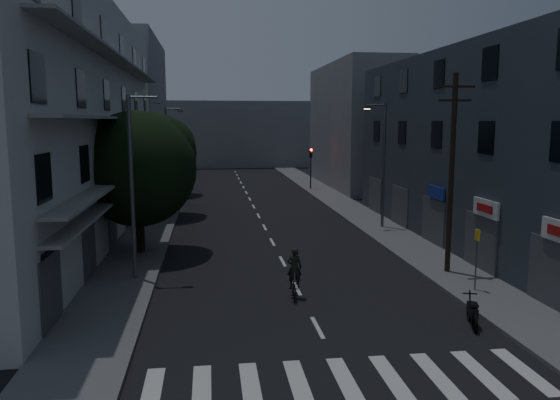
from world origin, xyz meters
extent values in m
plane|color=black|center=(0.00, 25.00, 0.00)|extent=(160.00, 160.00, 0.00)
cube|color=#565659|center=(-7.50, 25.00, 0.07)|extent=(3.00, 90.00, 0.15)
cube|color=#565659|center=(7.50, 25.00, 0.07)|extent=(3.00, 90.00, 0.15)
cube|color=beige|center=(-5.20, -2.00, 0.01)|extent=(0.50, 3.00, 0.01)
cube|color=beige|center=(-3.90, -2.00, 0.01)|extent=(0.50, 3.00, 0.01)
cube|color=beige|center=(-2.60, -2.00, 0.01)|extent=(0.50, 3.00, 0.01)
cube|color=beige|center=(-1.30, -2.00, 0.01)|extent=(0.50, 3.00, 0.01)
cube|color=beige|center=(0.00, -2.00, 0.01)|extent=(0.50, 3.00, 0.01)
cube|color=beige|center=(1.30, -2.00, 0.01)|extent=(0.50, 3.00, 0.01)
cube|color=beige|center=(2.60, -2.00, 0.01)|extent=(0.50, 3.00, 0.01)
cube|color=beige|center=(3.90, -2.00, 0.01)|extent=(0.50, 3.00, 0.01)
cube|color=beige|center=(5.20, -2.00, 0.01)|extent=(0.50, 3.00, 0.01)
cube|color=beige|center=(0.00, 2.00, 0.01)|extent=(0.15, 2.00, 0.01)
cube|color=beige|center=(0.00, 6.50, 0.01)|extent=(0.15, 2.00, 0.01)
cube|color=beige|center=(0.00, 11.00, 0.01)|extent=(0.15, 2.00, 0.01)
cube|color=beige|center=(0.00, 15.50, 0.01)|extent=(0.15, 2.00, 0.01)
cube|color=beige|center=(0.00, 20.00, 0.01)|extent=(0.15, 2.00, 0.01)
cube|color=beige|center=(0.00, 24.50, 0.01)|extent=(0.15, 2.00, 0.01)
cube|color=beige|center=(0.00, 29.00, 0.01)|extent=(0.15, 2.00, 0.01)
cube|color=beige|center=(0.00, 33.50, 0.01)|extent=(0.15, 2.00, 0.01)
cube|color=beige|center=(0.00, 38.00, 0.01)|extent=(0.15, 2.00, 0.01)
cube|color=beige|center=(0.00, 42.50, 0.01)|extent=(0.15, 2.00, 0.01)
cube|color=beige|center=(0.00, 47.00, 0.01)|extent=(0.15, 2.00, 0.01)
cube|color=beige|center=(0.00, 51.50, 0.01)|extent=(0.15, 2.00, 0.01)
cube|color=beige|center=(0.00, 56.00, 0.01)|extent=(0.15, 2.00, 0.01)
cube|color=beige|center=(0.00, 60.50, 0.01)|extent=(0.15, 2.00, 0.01)
cube|color=#B8B8B2|center=(-12.00, 18.00, 7.00)|extent=(6.00, 36.00, 14.00)
cube|color=black|center=(-8.98, 3.00, 2.00)|extent=(0.06, 1.60, 1.60)
cube|color=black|center=(-8.98, 9.00, 2.00)|extent=(0.06, 1.60, 1.60)
cube|color=black|center=(-8.98, 15.00, 2.00)|extent=(0.06, 1.60, 1.60)
cube|color=black|center=(-8.98, 21.00, 2.00)|extent=(0.06, 1.60, 1.60)
cube|color=black|center=(-8.98, 27.00, 2.00)|extent=(0.06, 1.60, 1.60)
cube|color=black|center=(-8.98, 33.00, 2.00)|extent=(0.06, 1.60, 1.60)
cube|color=black|center=(-8.98, 3.00, 5.20)|extent=(0.06, 1.60, 1.60)
cube|color=black|center=(-8.98, 9.00, 5.20)|extent=(0.06, 1.60, 1.60)
cube|color=black|center=(-8.98, 15.00, 5.20)|extent=(0.06, 1.60, 1.60)
cube|color=black|center=(-8.98, 21.00, 5.20)|extent=(0.06, 1.60, 1.60)
cube|color=black|center=(-8.98, 27.00, 5.20)|extent=(0.06, 1.60, 1.60)
cube|color=black|center=(-8.98, 33.00, 5.20)|extent=(0.06, 1.60, 1.60)
cube|color=black|center=(-8.98, 3.00, 8.40)|extent=(0.06, 1.60, 1.60)
cube|color=black|center=(-8.98, 9.00, 8.40)|extent=(0.06, 1.60, 1.60)
cube|color=black|center=(-8.98, 15.00, 8.40)|extent=(0.06, 1.60, 1.60)
cube|color=black|center=(-8.98, 21.00, 8.40)|extent=(0.06, 1.60, 1.60)
cube|color=black|center=(-8.98, 27.00, 8.40)|extent=(0.06, 1.60, 1.60)
cube|color=black|center=(-8.98, 33.00, 8.40)|extent=(0.06, 1.60, 1.60)
cube|color=black|center=(-8.98, 9.00, 11.60)|extent=(0.06, 1.60, 1.60)
cube|color=black|center=(-8.98, 15.00, 11.60)|extent=(0.06, 1.60, 1.60)
cube|color=black|center=(-8.98, 21.00, 11.60)|extent=(0.06, 1.60, 1.60)
cube|color=black|center=(-8.98, 27.00, 11.60)|extent=(0.06, 1.60, 1.60)
cube|color=black|center=(-8.98, 33.00, 11.60)|extent=(0.06, 1.60, 1.60)
cube|color=gray|center=(-8.50, 18.00, 4.00)|extent=(1.00, 32.40, 0.12)
cube|color=gray|center=(-8.50, 18.00, 7.20)|extent=(1.00, 32.40, 0.12)
cube|color=gray|center=(-8.50, 18.00, 10.40)|extent=(1.00, 32.40, 0.12)
cube|color=gray|center=(-8.60, 18.00, 3.10)|extent=(0.80, 32.40, 0.12)
cube|color=#424247|center=(-8.97, 3.00, 1.40)|extent=(0.06, 2.40, 2.40)
cube|color=#424247|center=(-8.97, 9.00, 1.40)|extent=(0.06, 2.40, 2.40)
cube|color=#424247|center=(-8.97, 15.00, 1.40)|extent=(0.06, 2.40, 2.40)
cube|color=#424247|center=(-8.97, 21.00, 1.40)|extent=(0.06, 2.40, 2.40)
cube|color=#424247|center=(-8.97, 27.00, 1.40)|extent=(0.06, 2.40, 2.40)
cube|color=#424247|center=(-8.97, 33.00, 1.40)|extent=(0.06, 2.40, 2.40)
cube|color=#2C323C|center=(12.00, 14.00, 5.50)|extent=(6.00, 28.00, 11.00)
cube|color=black|center=(8.98, 8.00, 6.30)|extent=(0.06, 1.40, 1.50)
cube|color=black|center=(8.98, 13.50, 6.30)|extent=(0.06, 1.40, 1.50)
cube|color=black|center=(8.98, 19.00, 6.30)|extent=(0.06, 1.40, 1.50)
cube|color=black|center=(8.98, 24.50, 6.30)|extent=(0.06, 1.40, 1.50)
cube|color=black|center=(8.98, 8.00, 9.60)|extent=(0.06, 1.40, 1.50)
cube|color=black|center=(8.98, 13.50, 9.60)|extent=(0.06, 1.40, 1.50)
cube|color=black|center=(8.98, 19.00, 9.60)|extent=(0.06, 1.40, 1.50)
cube|color=black|center=(8.98, 24.50, 9.60)|extent=(0.06, 1.40, 1.50)
cube|color=#424247|center=(8.97, 2.50, 1.40)|extent=(0.06, 3.00, 2.60)
cube|color=#424247|center=(8.97, 8.00, 1.40)|extent=(0.06, 3.00, 2.60)
cube|color=#424247|center=(8.97, 13.50, 1.40)|extent=(0.06, 3.00, 2.60)
cube|color=#424247|center=(8.97, 19.00, 1.40)|extent=(0.06, 3.00, 2.60)
cube|color=#424247|center=(8.97, 24.50, 1.40)|extent=(0.06, 3.00, 2.60)
cube|color=silver|center=(8.90, 7.50, 3.10)|extent=(0.12, 2.20, 0.80)
cube|color=#B21414|center=(8.82, 7.50, 3.10)|extent=(0.02, 1.40, 0.36)
cube|color=navy|center=(8.90, 13.00, 3.10)|extent=(0.12, 2.00, 0.70)
cube|color=slate|center=(-12.00, 48.00, 8.00)|extent=(6.00, 20.00, 16.00)
cube|color=slate|center=(12.00, 42.00, 6.50)|extent=(6.00, 20.00, 13.00)
cube|color=slate|center=(0.00, 70.00, 5.00)|extent=(24.00, 8.00, 10.00)
cylinder|color=black|center=(-7.27, 13.39, 2.16)|extent=(0.44, 0.44, 4.03)
sphere|color=black|center=(-7.27, 13.39, 4.58)|extent=(6.04, 6.04, 6.04)
sphere|color=black|center=(-6.37, 14.15, 5.34)|extent=(4.23, 4.23, 4.23)
sphere|color=black|center=(-8.03, 12.79, 5.03)|extent=(3.93, 3.93, 3.93)
cylinder|color=black|center=(-7.54, 24.85, 2.12)|extent=(0.44, 0.44, 3.93)
sphere|color=black|center=(-7.54, 24.85, 4.48)|extent=(5.92, 5.92, 5.92)
sphere|color=black|center=(-6.65, 25.59, 5.22)|extent=(4.14, 4.14, 4.14)
sphere|color=black|center=(-8.28, 24.26, 4.92)|extent=(3.85, 3.85, 3.85)
cylinder|color=black|center=(-7.62, 36.63, 1.95)|extent=(0.44, 0.44, 3.60)
sphere|color=black|center=(-7.62, 36.63, 4.12)|extent=(5.38, 5.38, 5.38)
sphere|color=black|center=(-6.81, 37.30, 4.79)|extent=(3.77, 3.77, 3.77)
sphere|color=black|center=(-8.29, 36.09, 4.52)|extent=(3.50, 3.50, 3.50)
cylinder|color=black|center=(6.73, 39.23, 1.75)|extent=(0.12, 0.12, 3.20)
cube|color=black|center=(6.73, 39.23, 3.80)|extent=(0.28, 0.22, 0.90)
sphere|color=#FF0C05|center=(6.73, 39.08, 4.13)|extent=(0.22, 0.22, 0.22)
sphere|color=#3F330C|center=(6.73, 39.08, 3.83)|extent=(0.22, 0.22, 0.22)
sphere|color=black|center=(6.73, 39.08, 3.53)|extent=(0.22, 0.22, 0.22)
cylinder|color=black|center=(-6.29, 39.05, 1.75)|extent=(0.12, 0.12, 3.20)
cube|color=black|center=(-6.29, 39.05, 3.80)|extent=(0.28, 0.22, 0.90)
sphere|color=black|center=(-6.29, 38.90, 4.13)|extent=(0.22, 0.22, 0.22)
sphere|color=#3F330C|center=(-6.29, 38.90, 3.83)|extent=(0.22, 0.22, 0.22)
sphere|color=#0CFF26|center=(-6.29, 38.90, 3.53)|extent=(0.22, 0.22, 0.22)
cylinder|color=slate|center=(-6.95, 8.52, 4.15)|extent=(0.18, 0.18, 8.00)
cylinder|color=slate|center=(-6.35, 8.52, 8.05)|extent=(1.20, 0.10, 0.10)
cube|color=slate|center=(-5.75, 8.52, 7.90)|extent=(0.45, 0.25, 0.18)
cube|color=#4C4C4C|center=(-5.75, 8.52, 7.80)|extent=(0.35, 0.18, 0.04)
cylinder|color=#525559|center=(7.64, 18.51, 4.15)|extent=(0.18, 0.18, 8.00)
cylinder|color=#525559|center=(7.04, 18.51, 8.05)|extent=(1.20, 0.10, 0.10)
cube|color=#525559|center=(6.44, 18.51, 7.90)|extent=(0.45, 0.25, 0.18)
cube|color=#FFD88C|center=(6.44, 18.51, 7.80)|extent=(0.35, 0.18, 0.04)
cylinder|color=#515458|center=(-7.12, 31.25, 4.15)|extent=(0.18, 0.18, 8.00)
cylinder|color=#515458|center=(-6.52, 31.25, 8.05)|extent=(1.20, 0.10, 0.10)
cube|color=#515458|center=(-5.92, 31.25, 7.90)|extent=(0.45, 0.25, 0.18)
cube|color=#4C4C4C|center=(-5.92, 31.25, 7.80)|extent=(0.35, 0.18, 0.04)
cylinder|color=black|center=(7.26, 7.71, 4.65)|extent=(0.24, 0.24, 9.00)
cube|color=black|center=(7.26, 7.71, 8.55)|extent=(1.80, 0.10, 0.10)
cube|color=black|center=(7.26, 7.71, 7.95)|extent=(1.50, 0.10, 0.10)
cylinder|color=#595B60|center=(7.17, 4.87, 1.40)|extent=(0.06, 0.06, 2.50)
cube|color=yellow|center=(7.17, 4.87, 2.45)|extent=(0.05, 0.35, 0.45)
torus|color=black|center=(5.19, 0.95, 0.28)|extent=(0.29, 0.65, 0.65)
torus|color=black|center=(5.51, 2.00, 0.28)|extent=(0.29, 0.65, 0.65)
cube|color=black|center=(5.35, 1.48, 0.57)|extent=(0.52, 1.04, 0.32)
cube|color=black|center=(5.31, 1.34, 0.81)|extent=(0.38, 0.48, 0.09)
cylinder|color=black|center=(5.50, 1.96, 0.69)|extent=(0.17, 0.40, 0.77)
cube|color=black|center=(5.52, 2.05, 0.97)|extent=(0.49, 0.18, 0.04)
imported|color=black|center=(-0.29, 5.27, 0.43)|extent=(0.77, 1.68, 0.85)
imported|color=black|center=(-0.29, 5.27, 1.24)|extent=(0.64, 0.46, 1.63)
camera|label=1|loc=(-3.59, -15.62, 7.05)|focal=35.00mm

